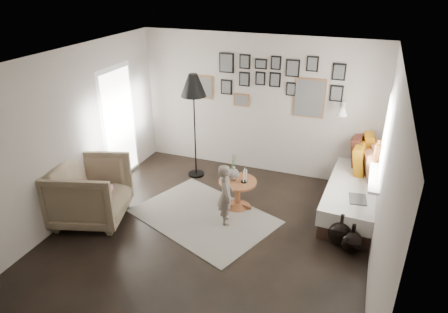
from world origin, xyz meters
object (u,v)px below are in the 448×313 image
(demijohn_small, at_px, (352,242))
(child, at_px, (226,194))
(demijohn_large, at_px, (340,233))
(pedestal_table, at_px, (237,195))
(daybed, at_px, (359,188))
(magazine_basket, at_px, (78,214))
(vase, at_px, (233,172))
(floor_lamp, at_px, (193,89))
(armchair, at_px, (90,191))

(demijohn_small, xyz_separation_m, child, (-1.90, 0.08, 0.32))
(demijohn_large, distance_m, child, 1.75)
(pedestal_table, bearing_deg, child, -93.22)
(daybed, distance_m, magazine_basket, 4.50)
(vase, distance_m, floor_lamp, 1.68)
(armchair, bearing_deg, demijohn_small, -98.74)
(demijohn_large, xyz_separation_m, child, (-1.73, -0.04, 0.30))
(demijohn_small, height_order, child, child)
(vase, xyz_separation_m, armchair, (-1.95, -1.14, -0.13))
(armchair, bearing_deg, daybed, -81.57)
(floor_lamp, bearing_deg, demijohn_small, -24.82)
(daybed, height_order, demijohn_large, daybed)
(floor_lamp, relative_size, demijohn_large, 3.88)
(child, bearing_deg, pedestal_table, -29.54)
(pedestal_table, height_order, child, child)
(floor_lamp, xyz_separation_m, magazine_basket, (-1.02, -2.16, -1.49))
(armchair, bearing_deg, floor_lamp, -42.25)
(pedestal_table, bearing_deg, demijohn_small, -16.98)
(demijohn_large, bearing_deg, child, -178.74)
(pedestal_table, distance_m, child, 0.56)
(demijohn_large, height_order, demijohn_small, demijohn_large)
(pedestal_table, relative_size, child, 0.62)
(vase, height_order, daybed, daybed)
(demijohn_small, bearing_deg, demijohn_large, 144.74)
(armchair, distance_m, floor_lamp, 2.45)
(daybed, height_order, floor_lamp, floor_lamp)
(pedestal_table, height_order, magazine_basket, pedestal_table)
(floor_lamp, height_order, magazine_basket, floor_lamp)
(daybed, bearing_deg, child, -144.46)
(pedestal_table, relative_size, daybed, 0.27)
(armchair, relative_size, demijohn_small, 2.34)
(vase, relative_size, demijohn_small, 0.96)
(vase, distance_m, armchair, 2.26)
(demijohn_small, bearing_deg, magazine_basket, -168.95)
(floor_lamp, distance_m, demijohn_small, 3.62)
(vase, distance_m, magazine_basket, 2.50)
(child, bearing_deg, daybed, -83.96)
(pedestal_table, height_order, daybed, daybed)
(floor_lamp, bearing_deg, pedestal_table, -36.03)
(armchair, height_order, child, child)
(pedestal_table, height_order, demijohn_large, demijohn_large)
(armchair, height_order, floor_lamp, floor_lamp)
(armchair, distance_m, magazine_basket, 0.39)
(armchair, relative_size, floor_lamp, 0.55)
(vase, bearing_deg, floor_lamp, 142.60)
(magazine_basket, distance_m, demijohn_large, 3.93)
(floor_lamp, relative_size, magazine_basket, 4.87)
(vase, bearing_deg, magazine_basket, -146.19)
(armchair, relative_size, magazine_basket, 2.68)
(pedestal_table, relative_size, magazine_basket, 1.55)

